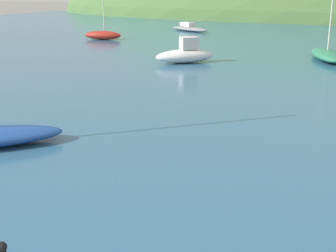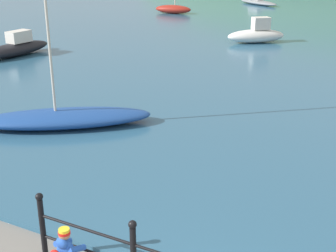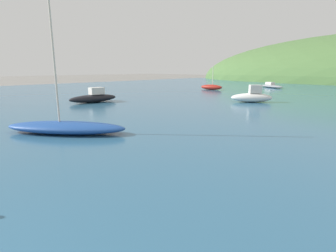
{
  "view_description": "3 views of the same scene",
  "coord_description": "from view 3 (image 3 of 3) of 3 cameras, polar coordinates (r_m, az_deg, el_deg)",
  "views": [
    {
      "loc": [
        2.42,
        -2.01,
        3.8
      ],
      "look_at": [
        -0.69,
        6.55,
        1.07
      ],
      "focal_mm": 50.0,
      "sensor_mm": 36.0,
      "label": 1
    },
    {
      "loc": [
        2.21,
        -3.15,
        4.7
      ],
      "look_at": [
        -2.0,
        5.01,
        1.17
      ],
      "focal_mm": 50.0,
      "sensor_mm": 36.0,
      "label": 2
    },
    {
      "loc": [
        3.76,
        1.59,
        2.54
      ],
      "look_at": [
        -0.79,
        6.58,
        1.06
      ],
      "focal_mm": 28.0,
      "sensor_mm": 36.0,
      "label": 3
    }
  ],
  "objects": [
    {
      "name": "boat_red_dinghy",
      "position": [
        37.68,
        21.55,
        8.13
      ],
      "size": [
        4.32,
        3.4,
        0.72
      ],
      "color": "gray",
      "rests_on": "water"
    },
    {
      "name": "boat_mid_harbor",
      "position": [
        20.6,
        17.83,
        6.11
      ],
      "size": [
        3.01,
        2.7,
        1.28
      ],
      "color": "silver",
      "rests_on": "water"
    },
    {
      "name": "boat_far_right",
      "position": [
        31.94,
        9.43,
        8.36
      ],
      "size": [
        2.82,
        1.26,
        2.8
      ],
      "color": "maroon",
      "rests_on": "water"
    },
    {
      "name": "boat_far_left",
      "position": [
        20.38,
        -15.84,
        5.99
      ],
      "size": [
        1.44,
        3.81,
        1.08
      ],
      "color": "black",
      "rests_on": "water"
    },
    {
      "name": "boat_green_fishing",
      "position": [
        10.83,
        -21.37,
        -0.17
      ],
      "size": [
        4.6,
        3.81,
        5.64
      ],
      "color": "#1E4793",
      "rests_on": "water"
    }
  ]
}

